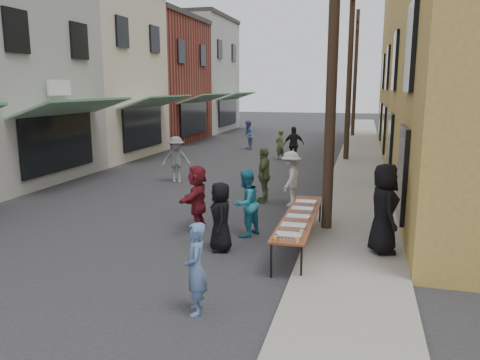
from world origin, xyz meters
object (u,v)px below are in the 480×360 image
Objects in this scene: catering_tray_sausage at (289,236)px; utility_pole_mid at (350,68)px; utility_pole_far at (355,75)px; guest_front_a at (221,217)px; server at (384,209)px; utility_pole_near at (333,49)px; guest_front_c at (246,203)px; serving_table at (300,217)px.

utility_pole_mid is at bearing 88.10° from catering_tray_sausage.
utility_pole_far reaches higher than catering_tray_sausage.
utility_pole_mid is at bearing 148.66° from guest_front_a.
utility_pole_mid is at bearing -9.34° from server.
utility_pole_near is 4.77m from guest_front_a.
utility_pole_near is 5.43× the size of guest_front_c.
utility_pole_mid and utility_pole_far have the same top height.
utility_pole_far is at bearing 88.87° from serving_table.
utility_pole_mid reaches higher than server.
catering_tray_sausage is 2.57m from guest_front_c.
guest_front_c is (-1.90, -0.89, -3.67)m from utility_pole_near.
server is at bearing -84.51° from utility_pole_mid.
utility_pole_mid reaches higher than catering_tray_sausage.
utility_pole_far is 26.41m from guest_front_a.
guest_front_c reaches higher than serving_table.
server is (3.20, -0.63, 0.24)m from guest_front_c.
utility_pole_mid is at bearing 90.00° from utility_pole_near.
server is at bearing -49.57° from utility_pole_near.
utility_pole_mid is 13.93m from serving_table.
catering_tray_sausage reaches higher than serving_table.
utility_pole_mid is 1.00× the size of utility_pole_far.
catering_tray_sausage is 0.30× the size of guest_front_c.
catering_tray_sausage is (-0.50, -27.05, -3.71)m from utility_pole_far.
utility_pole_mid is 4.63× the size of server.
serving_table is (-0.50, -1.40, -3.79)m from utility_pole_near.
utility_pole_near is 24.00m from utility_pole_far.
guest_front_a is (-2.18, -14.05, -3.72)m from utility_pole_mid.
guest_front_c is at bearing 160.18° from serving_table.
utility_pole_far is (0.00, 24.00, 0.00)m from utility_pole_near.
utility_pole_far reaches higher than serving_table.
utility_pole_mid is at bearing 87.86° from serving_table.
guest_front_a is at bearing -158.74° from serving_table.
utility_pole_far is at bearing -11.92° from server.
utility_pole_near is 4.23m from guest_front_c.
catering_tray_sausage is 1.95m from guest_front_a.
serving_table is 1.65m from catering_tray_sausage.
utility_pole_mid is 14.70m from guest_front_a.
server is at bearing -87.08° from utility_pole_far.
serving_table is 2.06× the size of server.
utility_pole_mid is at bearing -90.00° from utility_pole_far.
utility_pole_near and utility_pole_mid have the same top height.
utility_pole_far is 27.31m from catering_tray_sausage.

